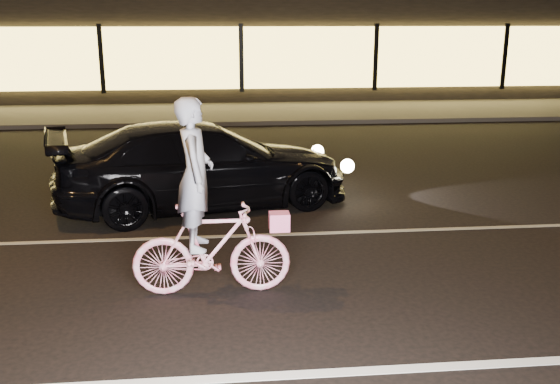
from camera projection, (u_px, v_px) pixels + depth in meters
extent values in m
plane|color=black|center=(296.00, 297.00, 6.68)|extent=(90.00, 90.00, 0.00)
cube|color=silver|center=(318.00, 374.00, 5.24)|extent=(60.00, 0.12, 0.01)
cube|color=gray|center=(278.00, 234.00, 8.60)|extent=(60.00, 0.10, 0.01)
cube|color=#383533|center=(244.00, 113.00, 19.12)|extent=(30.00, 4.00, 0.12)
cube|color=black|center=(237.00, 41.00, 24.34)|extent=(25.00, 8.00, 4.00)
cube|color=#FFD459|center=(241.00, 58.00, 20.52)|extent=(23.00, 0.15, 2.00)
cube|color=black|center=(101.00, 59.00, 20.02)|extent=(0.15, 0.08, 2.20)
cube|color=black|center=(241.00, 58.00, 20.45)|extent=(0.15, 0.08, 2.20)
cube|color=black|center=(376.00, 57.00, 20.87)|extent=(0.15, 0.08, 2.20)
cube|color=black|center=(505.00, 56.00, 21.29)|extent=(0.15, 0.08, 2.20)
imported|color=#FF336D|center=(212.00, 249.00, 6.65)|extent=(1.69, 0.48, 1.02)
imported|color=white|center=(195.00, 175.00, 6.41)|extent=(0.38, 0.58, 1.60)
cube|color=#FF5692|center=(279.00, 221.00, 6.64)|extent=(0.21, 0.17, 0.19)
imported|color=black|center=(203.00, 165.00, 9.74)|extent=(4.91, 2.93, 1.33)
sphere|color=#FFF2BF|center=(317.00, 151.00, 11.02)|extent=(0.22, 0.22, 0.22)
sphere|color=#FFF2BF|center=(347.00, 166.00, 9.92)|extent=(0.22, 0.22, 0.22)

